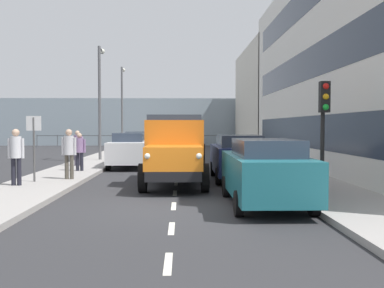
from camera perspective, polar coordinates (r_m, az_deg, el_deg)
ground_plane at (r=23.13m, az=-1.86°, el=-2.78°), size 80.00×80.00×0.00m
sidewalk_left at (r=23.53m, az=9.31°, el=-2.54°), size 2.50×42.78×0.15m
sidewalk_right at (r=23.60m, az=-12.98°, el=-2.55°), size 2.50×42.78×0.15m
road_centreline_markings at (r=21.57m, az=-1.89°, el=-3.14°), size 0.12×37.10×0.01m
building_terrace at (r=22.40m, az=21.80°, el=9.33°), size 6.23×23.67×9.71m
building_far_block at (r=39.96m, az=11.29°, el=5.66°), size 6.22×13.96×8.84m
sea_horizon at (r=47.43m, az=-1.60°, el=2.85°), size 80.00×0.80×5.00m
seawall_railing at (r=43.84m, az=-1.62°, el=0.83°), size 28.08×0.08×1.20m
truck_vintage_orange at (r=15.01m, az=-2.26°, el=-1.03°), size 2.17×5.64×2.43m
car_teal_kerbside_near at (r=11.58m, az=9.36°, el=-3.44°), size 1.90×4.57×1.72m
car_navy_kerbside_1 at (r=16.89m, az=5.96°, el=-1.62°), size 1.92×4.34×1.72m
car_white_oppositeside_0 at (r=22.01m, az=-8.02°, el=-0.72°), size 1.84×4.26×1.72m
car_grey_oppositeside_1 at (r=27.28m, az=-6.73°, el=-0.13°), size 1.97×4.23×1.72m
pedestrian_couple_a at (r=15.27m, az=-21.69°, el=-0.96°), size 0.53×0.34×1.81m
pedestrian_by_lamp at (r=16.50m, az=-15.53°, el=-0.69°), size 0.53×0.34×1.79m
pedestrian_with_bag at (r=19.45m, az=-14.27°, el=-0.59°), size 0.53×0.34×1.61m
pedestrian_strolling at (r=22.00m, az=-14.50°, el=-0.13°), size 0.53×0.34×1.69m
traffic_light_near at (r=13.48m, az=16.60°, el=4.00°), size 0.28×0.41×3.20m
lamp_post_promenade at (r=26.00m, az=-11.74°, el=6.53°), size 0.32×1.14×6.44m
lamp_post_far at (r=37.21m, az=-8.96°, el=5.54°), size 0.32×1.14×6.78m
street_sign at (r=16.08m, az=-19.67°, el=0.86°), size 0.50×0.07×2.25m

